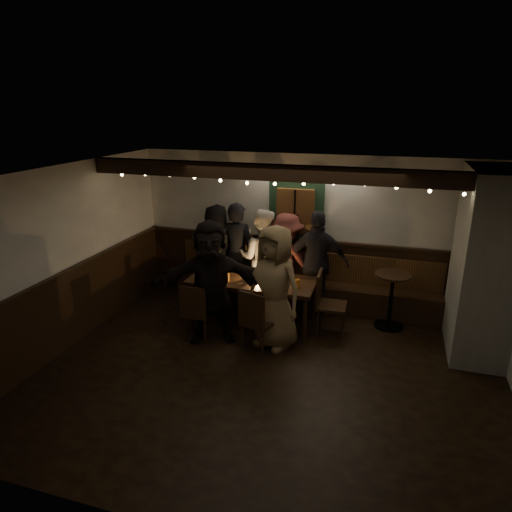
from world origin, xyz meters
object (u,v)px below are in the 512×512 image
(dining_table, at_px, (252,283))
(person_e, at_px, (317,263))
(person_d, at_px, (286,261))
(person_f, at_px, (211,282))
(person_b, at_px, (237,253))
(chair_end, at_px, (326,299))
(person_c, at_px, (262,258))
(chair_near_left, at_px, (196,309))
(person_a, at_px, (217,252))
(chair_near_right, at_px, (256,318))
(person_g, at_px, (275,287))
(high_top, at_px, (392,294))

(dining_table, xyz_separation_m, person_e, (0.93, 0.65, 0.22))
(person_d, xyz_separation_m, person_f, (-0.76, -1.49, 0.09))
(person_e, xyz_separation_m, person_f, (-1.31, -1.40, 0.04))
(person_b, bearing_deg, person_f, 95.24)
(chair_end, distance_m, person_c, 1.45)
(chair_near_left, relative_size, person_a, 0.52)
(person_b, distance_m, person_f, 1.46)
(chair_near_left, xyz_separation_m, chair_near_right, (0.95, -0.07, 0.03))
(person_f, bearing_deg, person_g, -14.11)
(chair_near_right, xyz_separation_m, person_a, (-1.23, 1.67, 0.33))
(chair_near_right, bearing_deg, person_d, 88.93)
(dining_table, xyz_separation_m, person_d, (0.37, 0.74, 0.17))
(chair_end, height_order, person_g, person_g)
(dining_table, xyz_separation_m, person_b, (-0.51, 0.71, 0.24))
(person_b, relative_size, person_g, 0.99)
(person_e, bearing_deg, dining_table, 29.99)
(chair_near_left, bearing_deg, high_top, 25.38)
(chair_near_right, xyz_separation_m, chair_end, (0.84, 0.89, 0.02))
(chair_near_left, xyz_separation_m, high_top, (2.75, 1.30, 0.06))
(dining_table, distance_m, person_f, 0.89)
(person_f, bearing_deg, person_a, 88.61)
(chair_end, height_order, person_b, person_b)
(dining_table, distance_m, person_b, 0.90)
(person_c, distance_m, person_f, 1.47)
(person_a, xyz_separation_m, person_c, (0.85, -0.06, -0.00))
(high_top, bearing_deg, person_b, 174.18)
(high_top, height_order, person_b, person_b)
(person_f, bearing_deg, chair_near_left, -171.74)
(high_top, bearing_deg, person_f, -154.87)
(chair_near_left, relative_size, person_d, 0.54)
(dining_table, relative_size, person_f, 1.10)
(person_g, bearing_deg, person_e, 96.00)
(person_a, bearing_deg, chair_near_left, 84.30)
(person_b, bearing_deg, person_a, -2.79)
(person_a, relative_size, person_f, 0.94)
(person_g, bearing_deg, dining_table, 151.83)
(chair_near_right, distance_m, person_f, 0.85)
(person_a, distance_m, person_c, 0.86)
(chair_near_right, bearing_deg, dining_table, 110.13)
(chair_near_right, height_order, person_a, person_a)
(person_b, height_order, person_e, person_b)
(chair_end, xyz_separation_m, person_d, (-0.81, 0.78, 0.28))
(chair_end, distance_m, person_a, 2.24)
(chair_near_left, xyz_separation_m, person_a, (-0.29, 1.60, 0.36))
(person_c, distance_m, person_d, 0.42)
(person_d, distance_m, person_e, 0.56)
(chair_near_left, height_order, chair_end, chair_end)
(chair_near_right, height_order, person_g, person_g)
(dining_table, xyz_separation_m, person_g, (0.54, -0.66, 0.25))
(person_b, bearing_deg, chair_near_right, 117.98)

